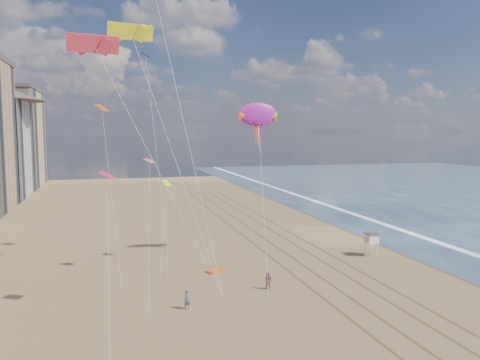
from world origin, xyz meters
name	(u,v)px	position (x,y,z in m)	size (l,w,h in m)	color
wet_sand	(364,227)	(19.00, 40.00, 0.00)	(260.00, 260.00, 0.00)	#42301E
foam	(388,225)	(23.20, 40.00, 0.00)	(260.00, 260.00, 0.00)	white
tracks	(291,249)	(2.55, 30.00, 0.01)	(7.68, 120.00, 0.01)	brown
lifeguard_stand	(372,238)	(10.77, 24.40, 2.15)	(1.55, 1.55, 2.79)	white
grounded_kite	(216,271)	(-8.82, 22.96, 0.11)	(1.92, 1.22, 0.22)	#F85514
show_kite	(258,115)	(-2.46, 28.17, 16.90)	(4.59, 7.99, 22.14)	#A7199D
kite_flyer_a	(187,299)	(-13.42, 13.28, 0.84)	(0.61, 0.40, 1.67)	#525F6A
kite_flyer_b	(268,281)	(-5.24, 16.13, 0.84)	(0.82, 0.64, 1.68)	#8F4953
small_kites	(131,131)	(-17.27, 24.91, 15.03)	(8.55, 17.79, 15.19)	#EAFF1A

